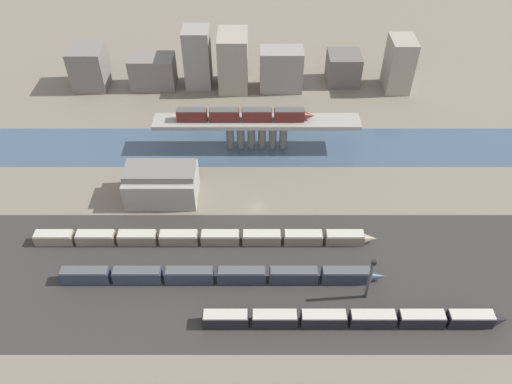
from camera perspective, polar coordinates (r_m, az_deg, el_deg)
ground_plane at (r=139.54m, az=0.00°, el=-1.78°), size 400.00×400.00×0.00m
railbed_yard at (r=123.56m, az=0.03°, el=-9.60°), size 280.00×42.00×0.01m
river_water at (r=160.51m, az=-0.02°, el=5.17°), size 320.00×20.15×0.01m
bridge at (r=155.77m, az=-0.02°, el=7.51°), size 63.61×7.65×10.42m
train_on_bridge at (r=153.39m, az=-1.45°, el=8.81°), size 42.02×3.00×3.79m
train_yard_near at (r=116.41m, az=11.02°, el=-14.03°), size 68.14×3.00×3.77m
train_yard_mid at (r=121.46m, az=-4.13°, el=-9.49°), size 78.13×2.82×4.09m
train_yard_far at (r=130.06m, az=-5.98°, el=-5.23°), size 88.45×3.12×3.45m
warehouse_building at (r=142.08m, az=-10.84°, el=0.98°), size 19.74×12.53×10.39m
signal_tower at (r=117.59m, az=12.79°, el=-9.68°), size 1.00×0.81×13.08m
city_block_far_left at (r=198.26m, az=-18.58°, el=13.40°), size 12.18×13.41×15.12m
city_block_left at (r=192.51m, az=-11.80°, el=13.30°), size 16.19×10.02×11.90m
city_block_center at (r=188.37m, az=-6.82°, el=14.97°), size 9.32×10.10×22.03m
city_block_right at (r=186.81m, az=-2.75°, el=14.73°), size 10.52×14.91×20.61m
city_block_far_right at (r=186.52m, az=2.79°, el=13.80°), size 15.39×9.10×15.58m
city_block_tall at (r=194.53m, az=9.84°, el=13.79°), size 12.03×11.75×11.23m
city_block_low at (r=192.98m, az=15.92°, el=13.89°), size 8.80×12.00×19.29m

